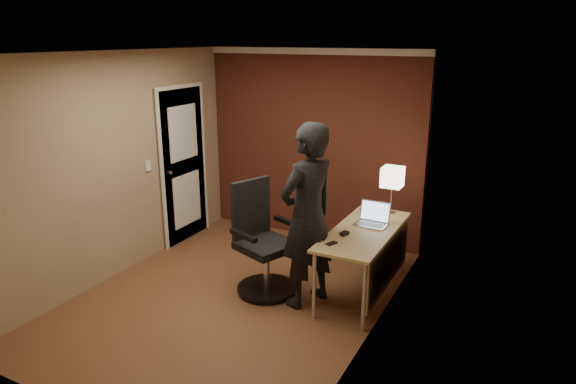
% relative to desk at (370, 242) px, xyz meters
% --- Properties ---
extents(room, '(4.00, 4.00, 4.00)m').
position_rel_desk_xyz_m(room, '(-1.53, 0.89, 0.77)').
color(room, brown).
rests_on(room, ground).
extents(desk, '(0.60, 1.50, 0.73)m').
position_rel_desk_xyz_m(desk, '(0.00, 0.00, 0.00)').
color(desk, tan).
rests_on(desk, ground).
extents(desk_lamp, '(0.22, 0.22, 0.54)m').
position_rel_desk_xyz_m(desk_lamp, '(0.02, 0.62, 0.55)').
color(desk_lamp, silver).
rests_on(desk_lamp, desk).
extents(laptop, '(0.34, 0.27, 0.23)m').
position_rel_desk_xyz_m(laptop, '(-0.05, 0.21, 0.19)').
color(laptop, silver).
rests_on(laptop, desk).
extents(mouse, '(0.09, 0.11, 0.03)m').
position_rel_desk_xyz_m(mouse, '(-0.21, -0.23, 0.14)').
color(mouse, black).
rests_on(mouse, desk).
extents(phone, '(0.10, 0.13, 0.01)m').
position_rel_desk_xyz_m(phone, '(-0.23, -0.50, 0.13)').
color(phone, black).
rests_on(phone, desk).
extents(office_chair, '(0.69, 0.75, 1.18)m').
position_rel_desk_xyz_m(office_chair, '(-1.06, -0.40, -0.08)').
color(office_chair, black).
rests_on(office_chair, ground).
extents(person, '(0.67, 0.80, 1.88)m').
position_rel_desk_xyz_m(person, '(-0.52, -0.42, 0.34)').
color(person, black).
rests_on(person, ground).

